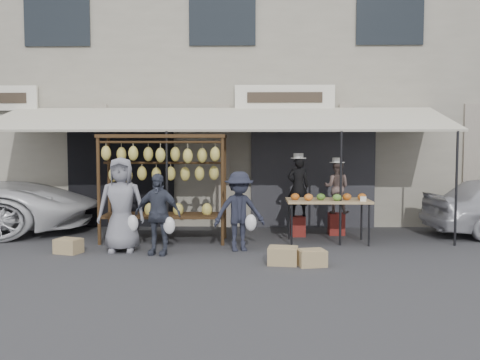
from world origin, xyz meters
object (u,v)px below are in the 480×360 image
(crate_near_a, at_px, (283,256))
(crate_far, at_px, (68,246))
(produce_table, at_px, (328,201))
(customer_right, at_px, (239,211))
(vendor_right, at_px, (337,187))
(customer_left, at_px, (121,205))
(vendor_left, at_px, (298,187))
(crate_near_b, at_px, (312,258))
(banana_rack, at_px, (163,167))
(customer_mid, at_px, (158,214))

(crate_near_a, xyz_separation_m, crate_far, (-3.96, 0.82, -0.01))
(produce_table, xyz_separation_m, customer_right, (-1.80, -0.82, -0.11))
(vendor_right, relative_size, customer_left, 0.66)
(vendor_left, height_order, crate_far, vendor_left)
(customer_right, xyz_separation_m, crate_near_b, (1.24, -1.25, -0.62))
(customer_right, bearing_deg, crate_near_a, -70.25)
(vendor_right, distance_m, customer_right, 2.84)
(customer_left, bearing_deg, banana_rack, 53.92)
(vendor_right, relative_size, crate_near_a, 2.38)
(produce_table, xyz_separation_m, customer_mid, (-3.30, -1.20, -0.12))
(vendor_left, distance_m, customer_left, 3.92)
(banana_rack, xyz_separation_m, customer_left, (-0.63, -1.01, -0.67))
(customer_right, bearing_deg, customer_left, 169.18)
(vendor_right, height_order, crate_far, vendor_right)
(vendor_left, relative_size, crate_far, 2.91)
(produce_table, relative_size, customer_left, 0.95)
(vendor_left, height_order, customer_mid, vendor_left)
(produce_table, relative_size, vendor_left, 1.29)
(produce_table, relative_size, crate_near_b, 3.73)
(produce_table, xyz_separation_m, crate_near_b, (-0.56, -2.07, -0.73))
(banana_rack, height_order, customer_mid, banana_rack)
(customer_left, height_order, crate_near_a, customer_left)
(vendor_left, relative_size, crate_near_a, 2.67)
(produce_table, distance_m, crate_far, 5.18)
(crate_near_a, distance_m, crate_near_b, 0.49)
(banana_rack, distance_m, vendor_left, 3.00)
(vendor_left, xyz_separation_m, vendor_right, (0.88, 0.20, -0.03))
(crate_far, bearing_deg, banana_rack, 36.60)
(vendor_right, relative_size, crate_far, 2.60)
(vendor_left, height_order, crate_near_a, vendor_left)
(customer_mid, xyz_separation_m, crate_near_b, (2.74, -0.88, -0.62))
(vendor_left, relative_size, customer_left, 0.73)
(vendor_left, bearing_deg, banana_rack, 8.88)
(banana_rack, distance_m, crate_near_a, 3.41)
(customer_mid, height_order, crate_near_b, customer_mid)
(produce_table, height_order, crate_near_b, produce_table)
(vendor_left, bearing_deg, vendor_right, -173.27)
(crate_near_b, bearing_deg, banana_rack, 143.25)
(banana_rack, relative_size, crate_near_a, 5.26)
(banana_rack, relative_size, produce_table, 1.53)
(customer_left, relative_size, crate_near_a, 3.63)
(vendor_right, height_order, crate_near_a, vendor_right)
(customer_mid, bearing_deg, crate_near_b, -6.68)
(vendor_right, distance_m, crate_near_b, 3.35)
(customer_right, xyz_separation_m, crate_far, (-3.19, -0.31, -0.62))
(crate_near_a, bearing_deg, customer_left, 161.57)
(customer_right, distance_m, crate_near_b, 1.87)
(crate_far, bearing_deg, vendor_right, 21.93)
(crate_near_b, bearing_deg, customer_mid, 162.29)
(customer_mid, bearing_deg, customer_left, 172.94)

